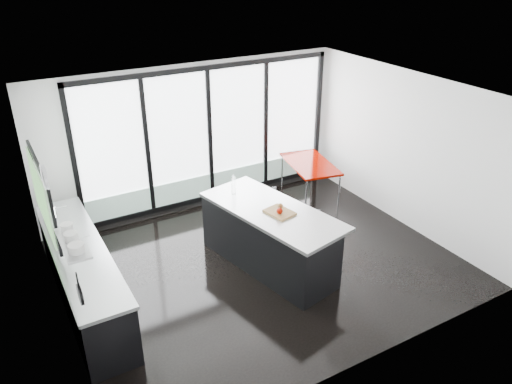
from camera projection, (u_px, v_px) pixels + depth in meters
floor at (260, 263)px, 8.17m from camera, size 6.00×5.00×0.00m
ceiling at (260, 96)px, 6.93m from camera, size 6.00×5.00×0.00m
wall_back at (208, 141)px, 9.64m from camera, size 6.00×0.09×2.80m
wall_front at (372, 270)px, 5.60m from camera, size 6.00×0.00×2.80m
wall_left at (48, 217)px, 6.36m from camera, size 0.26×5.00×2.80m
wall_right at (405, 150)px, 8.88m from camera, size 0.00×5.00×2.80m
counter_cabinets at (83, 275)px, 7.08m from camera, size 0.69×3.24×1.36m
island at (268, 238)px, 7.91m from camera, size 1.51×2.60×1.30m
bar_stool_near at (313, 241)px, 8.19m from camera, size 0.48×0.48×0.63m
bar_stool_far at (274, 218)px, 8.83m from camera, size 0.48×0.48×0.66m
red_table at (309, 180)px, 10.18m from camera, size 1.07×1.53×0.75m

